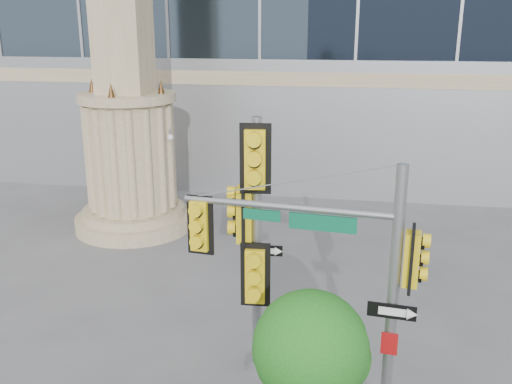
# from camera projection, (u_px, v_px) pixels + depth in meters

# --- Properties ---
(monument) EXTENTS (4.40, 4.40, 16.60)m
(monument) POSITION_uv_depth(u_px,v_px,m) (126.00, 81.00, 20.20)
(monument) COLOR tan
(monument) RESTS_ON ground
(main_signal_pole) EXTENTS (4.16, 0.82, 5.39)m
(main_signal_pole) POSITION_uv_depth(u_px,v_px,m) (337.00, 274.00, 9.93)
(main_signal_pole) COLOR slate
(main_signal_pole) RESTS_ON ground
(secondary_signal_pole) EXTENTS (1.00, 0.74, 5.74)m
(secondary_signal_pole) POSITION_uv_depth(u_px,v_px,m) (253.00, 230.00, 11.93)
(secondary_signal_pole) COLOR slate
(secondary_signal_pole) RESTS_ON ground
(street_tree) EXTENTS (2.06, 2.02, 3.22)m
(street_tree) POSITION_uv_depth(u_px,v_px,m) (313.00, 352.00, 9.79)
(street_tree) COLOR tan
(street_tree) RESTS_ON ground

